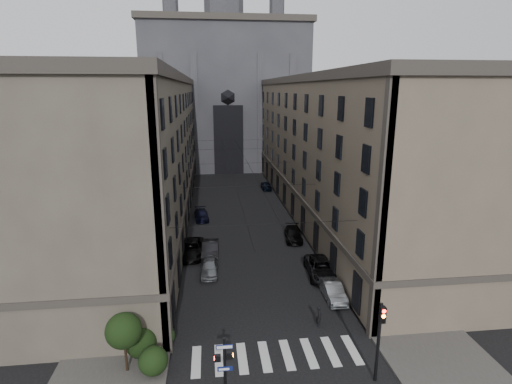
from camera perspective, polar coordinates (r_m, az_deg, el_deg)
name	(u,v)px	position (r m, az deg, el deg)	size (l,w,h in m)	color
sidewalk_left	(164,216)	(56.65, -13.02, -3.43)	(7.00, 80.00, 0.15)	#383533
sidewalk_right	(312,211)	(58.11, 8.04, -2.73)	(7.00, 80.00, 0.15)	#383533
zebra_crossing	(276,355)	(28.67, 2.87, -22.27)	(11.00, 3.20, 0.01)	beige
building_left	(137,150)	(54.99, -16.63, 5.74)	(13.60, 60.60, 18.85)	#4A4338
building_right	(335,147)	(56.92, 11.25, 6.34)	(13.60, 60.60, 18.85)	brown
gothic_tower	(225,86)	(92.66, -4.41, 14.87)	(35.00, 23.00, 58.00)	#2D2D33
pedestrian_signal_left	(225,365)	(24.21, -4.52, -23.37)	(1.02, 0.38, 4.00)	black
traffic_light_right	(380,333)	(25.82, 17.25, -18.73)	(0.34, 0.50, 5.20)	black
shrub_cluster	(140,341)	(27.75, -16.30, -19.77)	(3.90, 4.40, 3.90)	black
tram_wires	(239,164)	(54.31, -2.40, 3.98)	(14.00, 60.00, 0.43)	black
car_left_near	(209,267)	(38.93, -6.68, -10.58)	(1.69, 4.21, 1.43)	slate
car_left_midnear	(210,250)	(42.61, -6.54, -8.18)	(1.69, 4.85, 1.60)	black
car_left_midfar	(191,249)	(43.14, -9.23, -8.00)	(2.62, 5.67, 1.58)	black
car_left_far	(201,215)	(54.51, -7.81, -3.27)	(1.79, 4.41, 1.28)	black
car_right_near	(333,291)	(35.16, 10.92, -13.70)	(1.48, 4.24, 1.40)	gray
car_right_midnear	(321,268)	(38.74, 9.32, -10.70)	(2.62, 5.68, 1.58)	black
car_right_midfar	(293,234)	(47.12, 5.37, -6.02)	(1.92, 4.72, 1.37)	black
car_right_far	(266,186)	(69.93, 1.46, 0.87)	(1.57, 3.89, 1.33)	black
pedestrian	(319,316)	(31.36, 9.00, -17.11)	(0.59, 0.39, 1.63)	black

